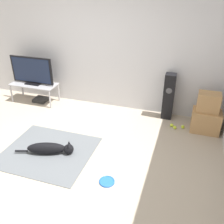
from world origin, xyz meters
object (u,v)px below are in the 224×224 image
Objects in this scene: dog at (50,148)px; tennis_ball_loose_on_carpet at (183,127)px; tv_stand at (34,86)px; game_console at (41,100)px; cardboard_box_upper at (209,102)px; frisbee at (107,181)px; tennis_ball_by_boxes at (175,127)px; floor_speaker at (169,96)px; tv at (32,71)px; tennis_ball_near_speaker at (172,125)px; cardboard_box_lower at (206,121)px.

tennis_ball_loose_on_carpet is at bearing 36.37° from dog.
game_console is at bearing 18.65° from tv_stand.
cardboard_box_upper reaches higher than tv_stand.
tennis_ball_by_boxes is at bearing 65.90° from frisbee.
floor_speaker is (0.57, 2.16, 0.46)m from frisbee.
cardboard_box_upper is 0.39× the size of tv.
tennis_ball_by_boxes and tennis_ball_loose_on_carpet have the same top height.
frisbee is 0.73× the size of game_console.
dog is 2.40× the size of cardboard_box_upper.
floor_speaker is at bearing 3.42° from tv_stand.
dog reaches higher than tennis_ball_by_boxes.
tennis_ball_near_speaker is at bearing -3.00° from tv_stand.
tv_stand is (-1.35, 1.65, 0.28)m from dog.
tennis_ball_by_boxes is 0.09m from tennis_ball_near_speaker.
floor_speaker is 0.89× the size of tv_stand.
tv is at bearing 140.98° from frisbee.
frisbee is at bearing -111.53° from tennis_ball_near_speaker.
floor_speaker is (-0.73, 0.28, -0.12)m from cardboard_box_upper.
cardboard_box_lower is (2.41, 1.54, 0.10)m from dog.
tennis_ball_near_speaker is (-0.07, 0.07, 0.00)m from tennis_ball_by_boxes.
game_console reaches higher than frisbee.
tv_stand is at bearing 177.22° from tennis_ball_loose_on_carpet.
dog is 2.50m from floor_speaker.
floor_speaker reaches higher than game_console.
cardboard_box_upper is at bearing 129.23° from cardboard_box_lower.
cardboard_box_upper is at bearing 55.29° from frisbee.
tennis_ball_loose_on_carpet is at bearing -43.78° from floor_speaker.
tennis_ball_near_speaker is (-0.59, -0.07, -0.56)m from cardboard_box_upper.
tennis_ball_by_boxes is (-0.52, -0.13, -0.56)m from cardboard_box_upper.
tv is at bearing -176.64° from floor_speaker.
tennis_ball_loose_on_carpet is 3.27m from game_console.
dog is 2.51m from tennis_ball_loose_on_carpet.
cardboard_box_lower is at bearing 54.77° from frisbee.
dog is 2.15m from tv_stand.
frisbee is at bearing -124.71° from cardboard_box_upper.
floor_speaker is 0.64m from tennis_ball_by_boxes.
cardboard_box_upper is 0.79m from floor_speaker.
dog is at bearing -143.63° from tennis_ball_loose_on_carpet.
frisbee is 3.43× the size of tennis_ball_near_speaker.
game_console is (-3.65, 0.13, -0.55)m from cardboard_box_upper.
tennis_ball_by_boxes is (3.23, -0.23, -0.35)m from tv_stand.
tv is (-0.00, 0.00, 0.35)m from tv_stand.
game_console reaches higher than tennis_ball_near_speaker.
dog is 2.35m from tennis_ball_by_boxes.
cardboard_box_upper is 5.90× the size of tennis_ball_near_speaker.
cardboard_box_lower is 7.84× the size of tennis_ball_loose_on_carpet.
floor_speaker reaches higher than dog.
game_console is at bearing 177.64° from cardboard_box_lower.
tv_stand reaches higher than cardboard_box_lower.
tv_stand is at bearing 129.26° from dog.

